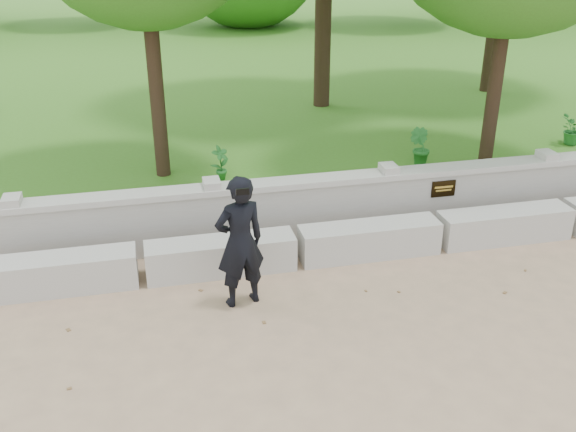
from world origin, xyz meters
name	(u,v)px	position (x,y,z in m)	size (l,w,h in m)	color
ground	(509,323)	(0.00, 0.00, 0.00)	(80.00, 80.00, 0.00)	tan
lawn	(266,64)	(0.00, 14.00, 0.12)	(40.00, 22.00, 0.25)	#3F741F
concrete_bench	(438,232)	(0.00, 1.90, 0.22)	(11.90, 0.45, 0.45)	#B3B1A9
parapet_wall	(419,197)	(0.00, 2.60, 0.46)	(12.50, 0.35, 0.90)	#A9A69F
man_main	(240,242)	(-2.87, 1.12, 0.80)	(0.66, 0.60, 1.60)	black
shrub_a	(221,163)	(-2.65, 4.47, 0.54)	(0.30, 0.21, 0.58)	#256D29
shrub_b	(420,147)	(0.77, 4.37, 0.58)	(0.36, 0.29, 0.66)	#256D29
shrub_c	(573,130)	(4.06, 4.77, 0.53)	(0.51, 0.44, 0.56)	#256D29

